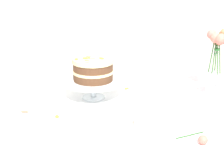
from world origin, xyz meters
name	(u,v)px	position (x,y,z in m)	size (l,w,h in m)	color
dining_table	(125,125)	(0.00, -0.02, 0.65)	(1.40, 1.00, 0.74)	white
linen_napkin	(94,99)	(-0.16, 0.08, 0.74)	(0.32, 0.32, 0.00)	white
cake_stand	(93,83)	(-0.16, 0.08, 0.82)	(0.29, 0.29, 0.10)	silver
layer_cake	(93,69)	(-0.16, 0.08, 0.90)	(0.20, 0.20, 0.12)	brown
flower_vase	(215,64)	(0.44, 0.19, 0.90)	(0.11, 0.12, 0.34)	silver
teacup	(142,123)	(0.08, -0.23, 0.76)	(0.13, 0.13, 0.06)	silver
fallen_rose	(202,140)	(0.30, -0.34, 0.76)	(0.12, 0.12, 0.04)	#2D6028
loose_petal_0	(25,112)	(-0.45, -0.10, 0.74)	(0.04, 0.02, 0.00)	#E56B51
loose_petal_1	(57,116)	(-0.29, -0.15, 0.74)	(0.03, 0.02, 0.00)	orange
loose_petal_2	(126,88)	(0.00, 0.23, 0.74)	(0.03, 0.02, 0.01)	orange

